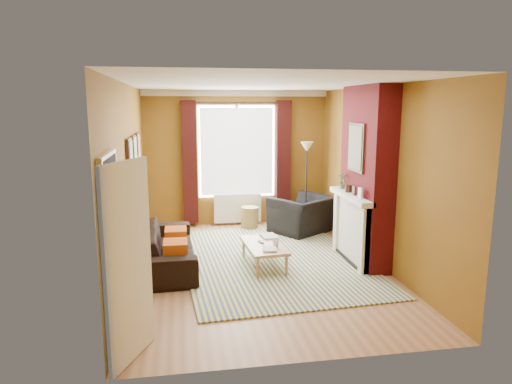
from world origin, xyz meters
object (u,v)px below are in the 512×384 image
(armchair, at_px, (302,215))
(floor_lamp, at_px, (307,160))
(sofa, at_px, (166,247))
(wicker_stool, at_px, (250,218))
(coffee_table, at_px, (264,246))

(armchair, relative_size, floor_lamp, 0.63)
(sofa, xyz_separation_m, wicker_stool, (1.63, 2.02, -0.09))
(sofa, xyz_separation_m, coffee_table, (1.50, -0.28, 0.01))
(armchair, xyz_separation_m, floor_lamp, (0.16, 0.35, 1.04))
(wicker_stool, distance_m, floor_lamp, 1.65)
(floor_lamp, bearing_deg, coffee_table, -120.53)
(wicker_stool, xyz_separation_m, floor_lamp, (1.14, -0.14, 1.18))
(sofa, height_order, wicker_stool, sofa)
(coffee_table, bearing_deg, sofa, 165.73)
(wicker_stool, bearing_deg, armchair, -26.43)
(wicker_stool, bearing_deg, coffee_table, -93.16)
(armchair, distance_m, floor_lamp, 1.11)
(floor_lamp, bearing_deg, sofa, -145.90)
(coffee_table, height_order, floor_lamp, floor_lamp)
(sofa, xyz_separation_m, armchair, (2.61, 1.53, 0.05))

